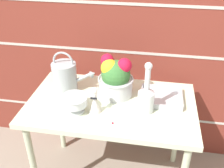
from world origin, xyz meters
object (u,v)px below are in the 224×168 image
(watering_can, at_px, (65,76))
(wire_tray, at_px, (161,98))
(crystal_pedestal_bowl, at_px, (74,102))
(flower_planter, at_px, (115,78))
(figurine_vase, at_px, (95,102))
(glass_decanter, at_px, (146,96))

(watering_can, xyz_separation_m, wire_tray, (0.67, -0.01, -0.10))
(crystal_pedestal_bowl, relative_size, flower_planter, 0.59)
(watering_can, xyz_separation_m, figurine_vase, (0.26, -0.23, -0.03))
(flower_planter, height_order, figurine_vase, flower_planter)
(flower_planter, bearing_deg, crystal_pedestal_bowl, -132.23)
(wire_tray, bearing_deg, glass_decanter, -124.26)
(watering_can, distance_m, glass_decanter, 0.59)
(flower_planter, bearing_deg, wire_tray, -1.94)
(figurine_vase, relative_size, wire_tray, 0.65)
(figurine_vase, bearing_deg, crystal_pedestal_bowl, -174.16)
(crystal_pedestal_bowl, height_order, glass_decanter, glass_decanter)
(watering_can, relative_size, figurine_vase, 1.74)
(flower_planter, relative_size, figurine_vase, 1.58)
(glass_decanter, bearing_deg, crystal_pedestal_bowl, -169.06)
(watering_can, bearing_deg, figurine_vase, -40.72)
(glass_decanter, distance_m, wire_tray, 0.20)
(wire_tray, bearing_deg, watering_can, 179.00)
(glass_decanter, bearing_deg, watering_can, 164.78)
(watering_can, bearing_deg, glass_decanter, -15.22)
(crystal_pedestal_bowl, height_order, wire_tray, crystal_pedestal_bowl)
(watering_can, height_order, wire_tray, watering_can)
(watering_can, bearing_deg, wire_tray, -1.00)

